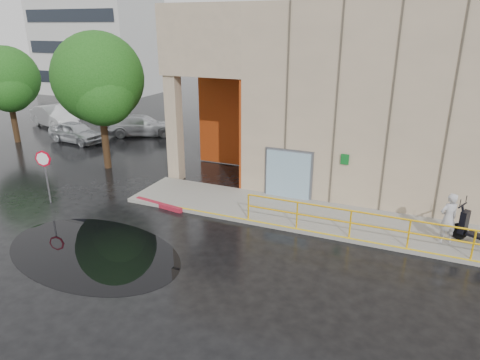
% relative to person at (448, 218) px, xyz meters
% --- Properties ---
extents(ground, '(120.00, 120.00, 0.00)m').
position_rel_person_xyz_m(ground, '(-6.34, -4.04, -1.04)').
color(ground, black).
rests_on(ground, ground).
extents(sidewalk, '(20.00, 3.00, 0.15)m').
position_rel_person_xyz_m(sidewalk, '(-2.34, 0.46, -0.97)').
color(sidewalk, gray).
rests_on(sidewalk, ground).
extents(building, '(20.00, 10.17, 8.00)m').
position_rel_person_xyz_m(building, '(-1.24, 6.95, 3.16)').
color(building, tan).
rests_on(building, ground).
extents(guardrail, '(9.56, 0.06, 1.03)m').
position_rel_person_xyz_m(guardrail, '(-2.09, -0.89, -0.36)').
color(guardrail, '#F3B40C').
rests_on(guardrail, sidewalk).
extents(distant_building, '(12.00, 8.08, 15.00)m').
position_rel_person_xyz_m(distant_building, '(-34.34, 23.94, 6.46)').
color(distant_building, silver).
rests_on(distant_building, ground).
extents(person, '(0.78, 0.73, 1.79)m').
position_rel_person_xyz_m(person, '(0.00, 0.00, 0.00)').
color(person, '#AEAEB3').
rests_on(person, sidewalk).
extents(stop_sign, '(0.68, 0.22, 2.30)m').
position_rel_person_xyz_m(stop_sign, '(-15.34, -2.39, 0.66)').
color(stop_sign, slate).
rests_on(stop_sign, ground).
extents(red_curb, '(2.40, 0.55, 0.18)m').
position_rel_person_xyz_m(red_curb, '(-10.85, -0.94, -0.95)').
color(red_curb, maroon).
rests_on(red_curb, ground).
extents(puddle, '(7.45, 5.34, 0.01)m').
position_rel_person_xyz_m(puddle, '(-10.78, -5.01, -1.04)').
color(puddle, black).
rests_on(puddle, ground).
extents(car_a, '(4.07, 2.04, 1.33)m').
position_rel_person_xyz_m(car_a, '(-21.49, 5.83, -0.38)').
color(car_a, silver).
rests_on(car_a, ground).
extents(car_b, '(4.95, 3.04, 1.54)m').
position_rel_person_xyz_m(car_b, '(-26.19, 8.73, -0.27)').
color(car_b, silver).
rests_on(car_b, ground).
extents(car_c, '(5.11, 3.93, 1.38)m').
position_rel_person_xyz_m(car_c, '(-18.63, 9.03, -0.35)').
color(car_c, silver).
rests_on(car_c, ground).
extents(tree_near, '(4.48, 4.48, 6.91)m').
position_rel_person_xyz_m(tree_near, '(-16.06, 2.30, 3.44)').
color(tree_near, black).
rests_on(tree_near, ground).
extents(tree_far, '(3.93, 3.92, 5.99)m').
position_rel_person_xyz_m(tree_far, '(-24.95, 4.31, 2.82)').
color(tree_far, black).
rests_on(tree_far, ground).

